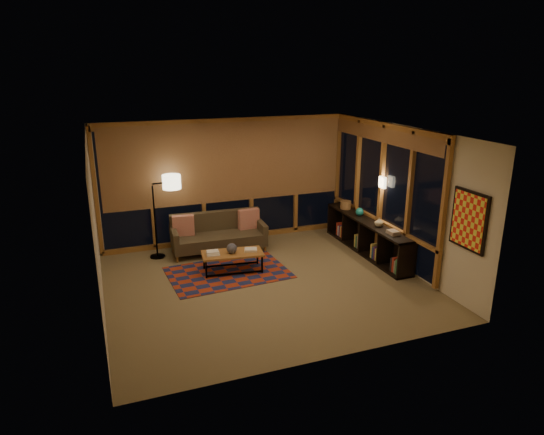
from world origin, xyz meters
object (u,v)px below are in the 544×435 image
object	(u,v)px
floor_lamp	(155,218)
sofa	(219,234)
bookshelf	(367,237)
coffee_table	(233,262)

from	to	relation	value
floor_lamp	sofa	bearing A→B (deg)	-14.07
bookshelf	sofa	bearing A→B (deg)	158.58
coffee_table	floor_lamp	xyz separation A→B (m)	(-1.25, 1.24, 0.65)
sofa	bookshelf	distance (m)	3.08
floor_lamp	bookshelf	size ratio (longest dim) A/B	0.60
sofa	floor_lamp	distance (m)	1.35
coffee_table	bookshelf	distance (m)	2.89
floor_lamp	bookshelf	bearing A→B (deg)	-24.52
sofa	coffee_table	world-z (taller)	sofa
coffee_table	bookshelf	size ratio (longest dim) A/B	0.41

